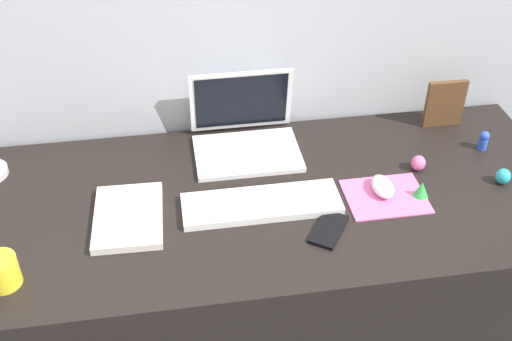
{
  "coord_description": "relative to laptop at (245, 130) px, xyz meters",
  "views": [
    {
      "loc": [
        -0.2,
        -1.27,
        1.81
      ],
      "look_at": [
        0.0,
        0.0,
        0.83
      ],
      "focal_mm": 44.51,
      "sensor_mm": 36.0,
      "label": 1
    }
  ],
  "objects": [
    {
      "name": "toy_figurine_pink",
      "position": [
        0.46,
        -0.19,
        -0.03
      ],
      "size": [
        0.04,
        0.04,
        0.04
      ],
      "primitive_type": "ellipsoid",
      "color": "pink",
      "rests_on": "desk"
    },
    {
      "name": "picture_frame",
      "position": [
        0.61,
        0.01,
        0.02
      ],
      "size": [
        0.12,
        0.02,
        0.15
      ],
      "primitive_type": "cube",
      "color": "brown",
      "rests_on": "desk"
    },
    {
      "name": "cell_phone",
      "position": [
        0.15,
        -0.4,
        -0.05
      ],
      "size": [
        0.12,
        0.14,
        0.01
      ],
      "primitive_type": "cube",
      "rotation": [
        0.0,
        0.0,
        -0.59
      ],
      "color": "black",
      "rests_on": "desk"
    },
    {
      "name": "desk",
      "position": [
        -0.01,
        -0.24,
        -0.42
      ],
      "size": [
        1.71,
        0.69,
        0.74
      ],
      "primitive_type": "cube",
      "color": "black",
      "rests_on": "ground_plane"
    },
    {
      "name": "toy_figurine_blue",
      "position": [
        0.68,
        -0.13,
        -0.02
      ],
      "size": [
        0.03,
        0.03,
        0.06
      ],
      "color": "blue",
      "rests_on": "desk"
    },
    {
      "name": "keyboard",
      "position": [
        0.0,
        -0.28,
        -0.04
      ],
      "size": [
        0.41,
        0.13,
        0.02
      ],
      "primitive_type": "cube",
      "color": "white",
      "rests_on": "desk"
    },
    {
      "name": "back_wall",
      "position": [
        -0.01,
        0.14,
        -0.09
      ],
      "size": [
        2.91,
        0.05,
        1.41
      ],
      "primitive_type": "cube",
      "color": "#B2B7C1",
      "rests_on": "ground_plane"
    },
    {
      "name": "mousepad",
      "position": [
        0.33,
        -0.3,
        -0.05
      ],
      "size": [
        0.21,
        0.17,
        0.0
      ],
      "primitive_type": "cube",
      "color": "pink",
      "rests_on": "desk"
    },
    {
      "name": "coffee_mug",
      "position": [
        -0.61,
        -0.45,
        -0.02
      ],
      "size": [
        0.08,
        0.08,
        0.08
      ],
      "primitive_type": "cylinder",
      "color": "yellow",
      "rests_on": "desk"
    },
    {
      "name": "toy_figurine_cyan",
      "position": [
        0.66,
        -0.29,
        -0.03
      ],
      "size": [
        0.04,
        0.04,
        0.04
      ],
      "primitive_type": "ellipsoid",
      "color": "#28B7CC",
      "rests_on": "desk"
    },
    {
      "name": "laptop",
      "position": [
        0.0,
        0.0,
        0.0
      ],
      "size": [
        0.3,
        0.25,
        0.21
      ],
      "color": "white",
      "rests_on": "desk"
    },
    {
      "name": "mouse",
      "position": [
        0.33,
        -0.28,
        -0.03
      ],
      "size": [
        0.06,
        0.1,
        0.03
      ],
      "primitive_type": "ellipsoid",
      "color": "white",
      "rests_on": "mousepad"
    },
    {
      "name": "toy_figurine_green",
      "position": [
        0.42,
        -0.31,
        -0.03
      ],
      "size": [
        0.04,
        0.04,
        0.05
      ],
      "primitive_type": "cone",
      "color": "green",
      "rests_on": "desk"
    },
    {
      "name": "notebook_pad",
      "position": [
        -0.34,
        -0.28,
        -0.04
      ],
      "size": [
        0.18,
        0.25,
        0.02
      ],
      "primitive_type": "cube",
      "rotation": [
        0.0,
        0.0,
        -0.03
      ],
      "color": "silver",
      "rests_on": "desk"
    }
  ]
}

